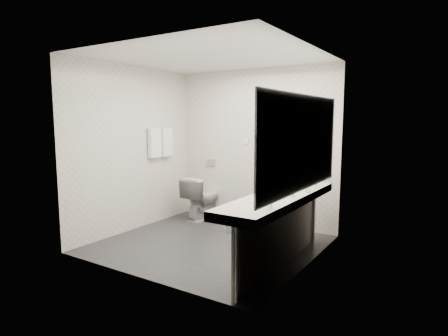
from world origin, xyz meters
The scene contains 29 objects.
floor centered at (0.00, 0.00, 0.00)m, with size 2.80×2.80×0.00m, color #242429.
ceiling centered at (0.00, 0.00, 2.50)m, with size 2.80×2.80×0.00m, color white.
wall_back centered at (0.00, 1.30, 1.25)m, with size 2.80×2.80×0.00m, color silver.
wall_front centered at (0.00, -1.30, 1.25)m, with size 2.80×2.80×0.00m, color silver.
wall_left centered at (-1.40, 0.00, 1.25)m, with size 2.60×2.60×0.00m, color silver.
wall_right centered at (1.40, 0.00, 1.25)m, with size 2.60×2.60×0.00m, color silver.
vanity_counter centered at (1.12, -0.20, 0.80)m, with size 0.55×2.20×0.10m, color white.
vanity_panel centered at (1.15, -0.20, 0.38)m, with size 0.03×2.15×0.75m, color gray.
vanity_post_near centered at (1.18, -1.24, 0.38)m, with size 0.06×0.06×0.75m, color silver.
vanity_post_far centered at (1.18, 0.84, 0.38)m, with size 0.06×0.06×0.75m, color silver.
mirror centered at (1.39, -0.20, 1.45)m, with size 0.02×2.20×1.05m, color #B2BCC6.
basin_near centered at (1.12, -0.85, 0.83)m, with size 0.40×0.31×0.05m, color white.
basin_far centered at (1.12, 0.45, 0.83)m, with size 0.40×0.31×0.05m, color white.
faucet_near centered at (1.32, -0.85, 0.92)m, with size 0.04×0.04×0.15m, color silver.
faucet_far centered at (1.32, 0.45, 0.92)m, with size 0.04×0.04×0.15m, color silver.
soap_bottle_a centered at (1.27, -0.21, 0.90)m, with size 0.05×0.05×0.11m, color beige.
glass_left centered at (1.34, 0.13, 0.91)m, with size 0.06×0.06×0.12m, color silver.
toilet centered at (-0.85, 1.01, 0.37)m, with size 0.42×0.73×0.74m, color white.
flush_plate centered at (-0.85, 1.29, 0.95)m, with size 0.18×0.02×0.12m, color #B2B5BA.
pedal_bin centered at (0.00, 0.61, 0.12)m, with size 0.18×0.18×0.25m, color #B2B5BA.
bin_lid centered at (0.00, 0.61, 0.25)m, with size 0.18×0.18×0.01m, color #B2B5BA.
towel_rail centered at (-1.35, 0.55, 1.55)m, with size 0.02×0.02×0.62m, color silver.
towel_near centered at (-1.34, 0.41, 1.33)m, with size 0.07×0.24×0.48m, color white.
towel_far centered at (-1.34, 0.69, 1.33)m, with size 0.07×0.24×0.48m, color white.
dryer_cradle centered at (0.25, 1.27, 1.50)m, with size 0.10×0.04×0.14m, color gray.
dryer_barrel centered at (0.25, 1.20, 1.53)m, with size 0.08×0.08×0.14m, color gray.
dryer_cord centered at (0.25, 1.26, 1.25)m, with size 0.02×0.02×0.35m, color black.
switch_plate_a centered at (-0.15, 1.29, 1.35)m, with size 0.09×0.02×0.09m, color white.
switch_plate_b centered at (0.55, 1.29, 1.35)m, with size 0.09×0.02×0.09m, color white.
Camera 1 is at (2.85, -4.08, 1.71)m, focal length 30.04 mm.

